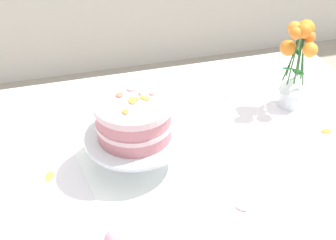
{
  "coord_description": "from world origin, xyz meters",
  "views": [
    {
      "loc": [
        -0.35,
        -1.04,
        1.64
      ],
      "look_at": [
        -0.07,
        -0.01,
        0.86
      ],
      "focal_mm": 48.61,
      "sensor_mm": 36.0,
      "label": 1
    }
  ],
  "objects_px": {
    "flower_vase": "(296,66)",
    "fallen_rose": "(114,240)",
    "cake_stand": "(135,140)",
    "layer_cake": "(134,118)",
    "dining_table": "(190,173)"
  },
  "relations": [
    {
      "from": "flower_vase",
      "to": "fallen_rose",
      "type": "distance_m",
      "value": 0.84
    },
    {
      "from": "cake_stand",
      "to": "layer_cake",
      "type": "height_order",
      "value": "layer_cake"
    },
    {
      "from": "dining_table",
      "to": "layer_cake",
      "type": "xyz_separation_m",
      "value": [
        -0.17,
        -0.0,
        0.25
      ]
    },
    {
      "from": "fallen_rose",
      "to": "layer_cake",
      "type": "bearing_deg",
      "value": 68.22
    },
    {
      "from": "cake_stand",
      "to": "layer_cake",
      "type": "relative_size",
      "value": 1.31
    },
    {
      "from": "cake_stand",
      "to": "layer_cake",
      "type": "bearing_deg",
      "value": 55.01
    },
    {
      "from": "cake_stand",
      "to": "flower_vase",
      "type": "relative_size",
      "value": 0.92
    },
    {
      "from": "dining_table",
      "to": "flower_vase",
      "type": "height_order",
      "value": "flower_vase"
    },
    {
      "from": "cake_stand",
      "to": "fallen_rose",
      "type": "bearing_deg",
      "value": -111.78
    },
    {
      "from": "dining_table",
      "to": "layer_cake",
      "type": "distance_m",
      "value": 0.3
    },
    {
      "from": "dining_table",
      "to": "fallen_rose",
      "type": "distance_m",
      "value": 0.43
    },
    {
      "from": "layer_cake",
      "to": "fallen_rose",
      "type": "height_order",
      "value": "layer_cake"
    },
    {
      "from": "cake_stand",
      "to": "flower_vase",
      "type": "bearing_deg",
      "value": 14.91
    },
    {
      "from": "fallen_rose",
      "to": "cake_stand",
      "type": "bearing_deg",
      "value": 68.22
    },
    {
      "from": "cake_stand",
      "to": "dining_table",
      "type": "bearing_deg",
      "value": 1.16
    }
  ]
}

